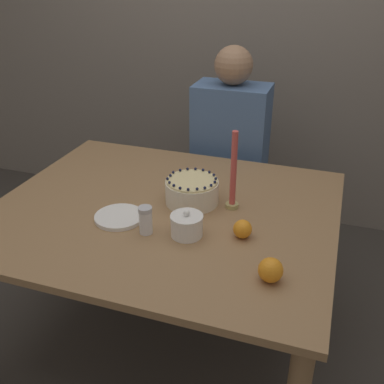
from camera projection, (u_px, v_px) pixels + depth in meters
ground_plane at (168, 337)px, 2.20m from camera, size 12.00×12.00×0.00m
wall_behind at (246, 21)px, 2.77m from camera, size 8.00×0.05×2.60m
dining_table at (164, 227)px, 1.91m from camera, size 1.40×1.17×0.73m
cake at (192, 191)px, 1.88m from camera, size 0.22×0.22×0.12m
sugar_bowl at (187, 225)px, 1.66m from camera, size 0.12×0.12×0.11m
sugar_shaker at (146, 220)px, 1.67m from camera, size 0.05×0.05×0.11m
plate_stack at (119, 217)px, 1.78m from camera, size 0.20×0.20×0.02m
candle at (233, 177)px, 1.80m from camera, size 0.05×0.05×0.33m
orange_fruit_0 at (243, 229)px, 1.65m from camera, size 0.07×0.07×0.07m
orange_fruit_1 at (271, 270)px, 1.42m from camera, size 0.08×0.08×0.08m
person_man_blue_shirt at (229, 173)px, 2.58m from camera, size 0.40×0.34×1.26m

